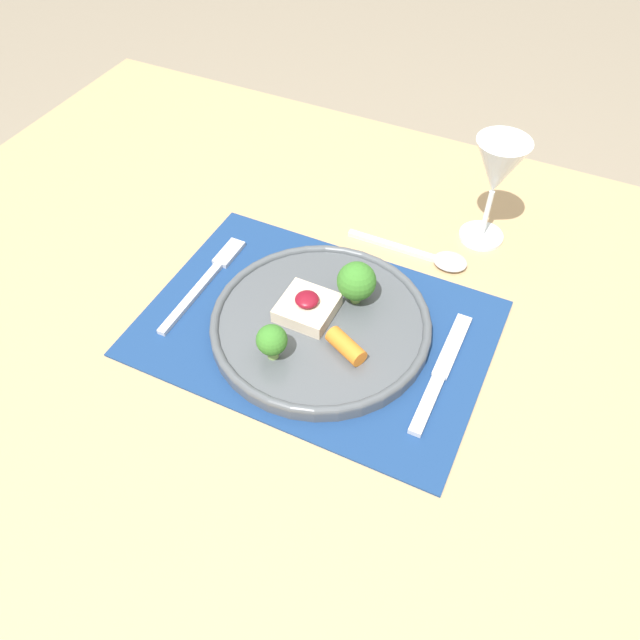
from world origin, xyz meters
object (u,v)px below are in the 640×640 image
object	(u,v)px
spoon	(435,258)
wine_glass_near	(497,172)
dinner_plate	(321,322)
knife	(438,379)
fork	(208,277)

from	to	relation	value
spoon	wine_glass_near	world-z (taller)	wine_glass_near
dinner_plate	knife	xyz separation A→B (m)	(0.17, -0.01, -0.01)
knife	wine_glass_near	bearing A→B (deg)	94.77
spoon	dinner_plate	bearing A→B (deg)	-116.45
fork	wine_glass_near	bearing A→B (deg)	37.06
knife	spoon	distance (m)	0.22
fork	spoon	distance (m)	0.33
dinner_plate	spoon	size ratio (longest dim) A/B	1.57
dinner_plate	wine_glass_near	bearing A→B (deg)	63.09
spoon	wine_glass_near	bearing A→B (deg)	59.08
dinner_plate	wine_glass_near	xyz separation A→B (m)	(0.14, 0.28, 0.10)
dinner_plate	spoon	bearing A→B (deg)	64.43
fork	wine_glass_near	xyz separation A→B (m)	(0.33, 0.26, 0.11)
spoon	wine_glass_near	xyz separation A→B (m)	(0.05, 0.08, 0.11)
fork	knife	world-z (taller)	knife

